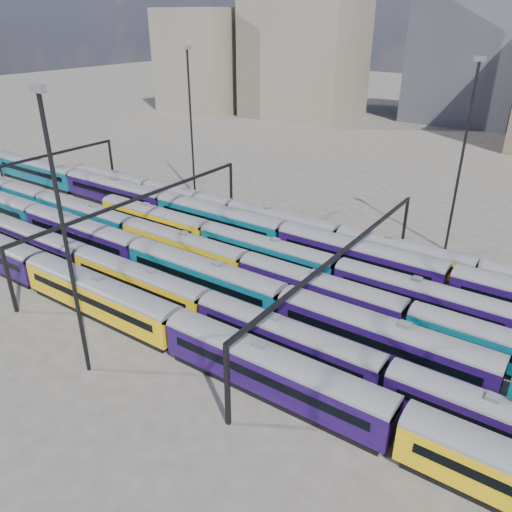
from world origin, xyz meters
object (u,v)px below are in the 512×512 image
Objects in this scene: rake_2 at (203,273)px; mast_2 at (64,233)px; rake_0 at (100,293)px; rake_1 at (386,375)px.

mast_2 is (0.16, -17.00, 11.13)m from rake_2.
rake_1 is (30.61, 5.00, -0.32)m from rake_0.
mast_2 reaches higher than rake_0.
rake_0 is 14.57m from mast_2.
rake_1 is 24.93m from rake_2.
rake_2 is (6.19, 10.00, -0.04)m from rake_0.
rake_1 is at bearing 9.28° from rake_0.
rake_0 is 31.02m from rake_1.
rake_2 is 6.00× the size of mast_2.
rake_2 is (-24.42, 5.00, 0.27)m from rake_1.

